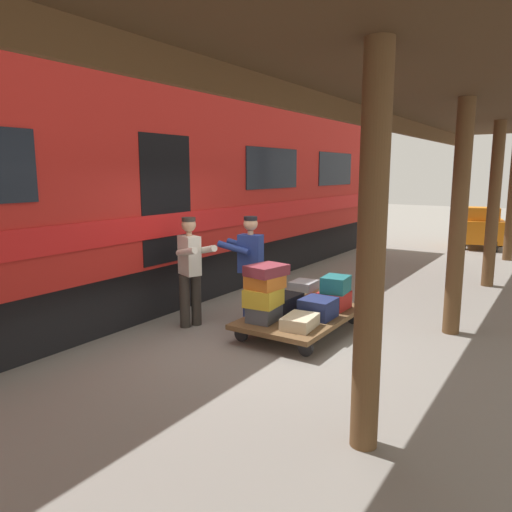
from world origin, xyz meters
The scene contains 18 objects.
ground_plane centered at (0.00, 0.00, 0.00)m, with size 60.00×60.00×0.00m, color gray.
platform_canopy centered at (-1.98, 0.00, 3.29)m, with size 3.20×18.85×3.56m.
train_car centered at (3.44, 0.00, 2.06)m, with size 3.03×18.30×4.00m.
luggage_cart centered at (-0.14, -0.59, 0.24)m, with size 1.28×2.05×0.28m.
suitcase_navy_fabric centered at (-0.43, -0.59, 0.42)m, with size 0.46×0.48×0.28m, color navy.
suitcase_red_plastic centered at (-0.43, -1.15, 0.41)m, with size 0.41×0.46×0.27m, color #AD231E.
suitcase_slate_roller centered at (0.15, -0.03, 0.39)m, with size 0.36×0.49×0.23m, color #4C515B.
suitcase_cream_canvas centered at (-0.43, -0.03, 0.36)m, with size 0.39×0.54×0.17m, color beige.
suitcase_black_hardshell centered at (0.15, -0.59, 0.40)m, with size 0.36×0.61×0.25m, color black.
suitcase_tan_vintage centered at (0.15, -1.15, 0.39)m, with size 0.38×0.58×0.22m, color tan.
suitcase_yellow_case centered at (0.15, -0.01, 0.63)m, with size 0.43×0.49×0.25m, color gold.
suitcase_teal_softside centered at (-0.45, -1.14, 0.67)m, with size 0.37×0.44×0.25m, color #1E666B.
suitcase_orange_carryall centered at (0.14, -0.03, 0.85)m, with size 0.42×0.46×0.18m, color #CC6B23.
suitcase_burgundy_valise centered at (0.13, -0.05, 1.01)m, with size 0.42×0.55×0.15m, color maroon.
suitcase_gray_aluminum centered at (0.12, -1.18, 0.57)m, with size 0.36×0.43×0.14m, color #9EA0A5.
porter_in_overalls centered at (0.76, -0.56, 0.93)m, with size 0.71×0.50×1.70m.
porter_by_door centered at (1.42, 0.08, 0.93)m, with size 0.74×0.58×1.70m.
baggage_tug centered at (-1.13, -10.90, 0.63)m, with size 1.46×1.91×1.30m.
Camera 1 is at (-3.39, 5.61, 2.38)m, focal length 33.93 mm.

